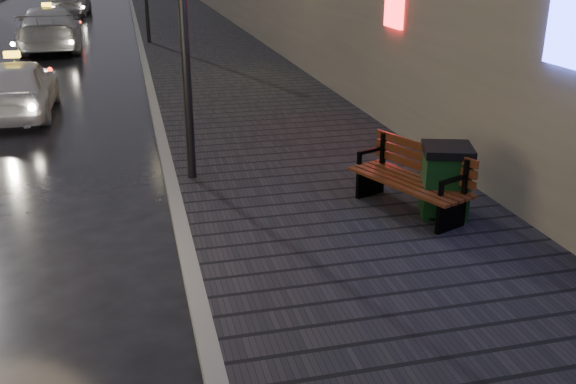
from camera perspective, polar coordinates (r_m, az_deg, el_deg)
name	(u,v)px	position (r m, az deg, el deg)	size (l,w,h in m)	color
sidewalk	(205,46)	(25.46, -7.40, 12.74)	(4.60, 58.00, 0.15)	black
curb	(141,48)	(25.29, -12.92, 12.34)	(0.20, 58.00, 0.15)	slate
bench	(413,178)	(9.24, 11.05, 1.20)	(1.31, 1.99, 0.96)	black
trash_bin	(445,180)	(9.18, 13.79, 1.04)	(0.83, 0.83, 1.01)	black
taxi_near	(17,87)	(16.15, -22.96, 8.59)	(1.58, 3.93, 1.34)	silver
taxi_mid	(50,28)	(26.33, -20.43, 13.48)	(2.21, 5.43, 1.58)	silver
car_far	(71,1)	(39.31, -18.75, 15.80)	(1.84, 4.58, 1.56)	#9E9DA5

